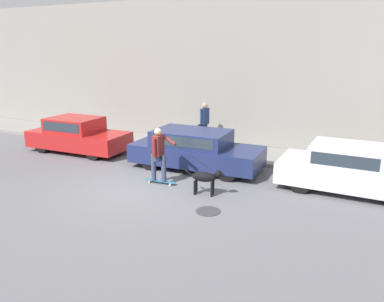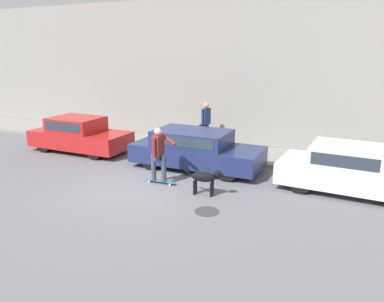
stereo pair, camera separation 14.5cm
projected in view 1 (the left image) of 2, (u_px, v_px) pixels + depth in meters
The scene contains 10 objects.
ground_plane at pixel (139, 189), 10.71m from camera, with size 36.00×36.00×0.00m, color slate.
back_wall at pixel (217, 73), 15.19m from camera, with size 32.00×0.30×5.89m.
sidewalk_curb at pixel (204, 149), 14.79m from camera, with size 30.00×2.31×0.13m.
parked_car_0 at pixel (78, 136), 14.47m from camera, with size 3.96×1.75×1.33m.
parked_car_1 at pixel (195, 150), 12.41m from camera, with size 4.35×1.82×1.29m.
parked_car_2 at pixel (350, 169), 10.45m from camera, with size 3.98×1.96×1.30m.
dog at pixel (206, 178), 10.14m from camera, with size 1.13×0.37×0.74m.
skateboarder at pixel (159, 153), 10.89m from camera, with size 2.40×0.59×1.68m.
pedestrian_with_bag at pixel (204, 122), 14.82m from camera, with size 0.29×0.62×1.72m.
manhole_cover at pixel (208, 211), 9.22m from camera, with size 0.61×0.61×0.01m.
Camera 1 is at (5.67, -8.43, 3.86)m, focal length 35.00 mm.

